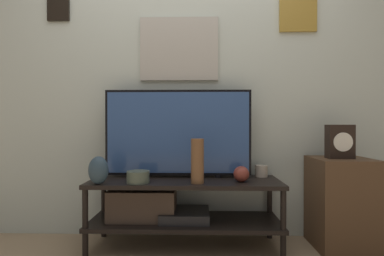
% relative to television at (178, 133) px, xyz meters
% --- Properties ---
extents(wall_back, '(6.40, 0.08, 2.70)m').
position_rel_television_xyz_m(wall_back, '(0.06, 0.18, 0.50)').
color(wall_back, beige).
rests_on(wall_back, ground_plane).
extents(media_console, '(1.41, 0.46, 0.50)m').
position_rel_television_xyz_m(media_console, '(-0.05, -0.10, -0.53)').
color(media_console, black).
rests_on(media_console, ground_plane).
extents(television, '(1.13, 0.05, 0.68)m').
position_rel_television_xyz_m(television, '(0.00, 0.00, 0.00)').
color(television, black).
rests_on(television, media_console).
extents(vase_round_glass, '(0.11, 0.11, 0.11)m').
position_rel_television_xyz_m(vase_round_glass, '(0.47, -0.17, -0.29)').
color(vase_round_glass, brown).
rests_on(vase_round_glass, media_console).
extents(vase_tall_ceramic, '(0.09, 0.09, 0.31)m').
position_rel_television_xyz_m(vase_tall_ceramic, '(0.15, -0.23, -0.19)').
color(vase_tall_ceramic, brown).
rests_on(vase_tall_ceramic, media_console).
extents(vase_urn_stoneware, '(0.14, 0.12, 0.19)m').
position_rel_television_xyz_m(vase_urn_stoneware, '(-0.53, -0.28, -0.25)').
color(vase_urn_stoneware, '#2D4251').
rests_on(vase_urn_stoneware, media_console).
extents(vase_wide_bowl, '(0.16, 0.16, 0.08)m').
position_rel_television_xyz_m(vase_wide_bowl, '(-0.27, -0.23, -0.31)').
color(vase_wide_bowl, '#4C5647').
rests_on(vase_wide_bowl, media_console).
extents(candle_jar, '(0.10, 0.10, 0.09)m').
position_rel_television_xyz_m(candle_jar, '(0.66, 0.05, -0.30)').
color(candle_jar, '#C1B29E').
rests_on(candle_jar, media_console).
extents(side_table, '(0.41, 0.42, 0.67)m').
position_rel_television_xyz_m(side_table, '(1.22, -0.08, -0.52)').
color(side_table, '#513823').
rests_on(side_table, ground_plane).
extents(mantel_clock, '(0.18, 0.11, 0.25)m').
position_rel_television_xyz_m(mantel_clock, '(1.20, -0.10, -0.06)').
color(mantel_clock, black).
rests_on(mantel_clock, side_table).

